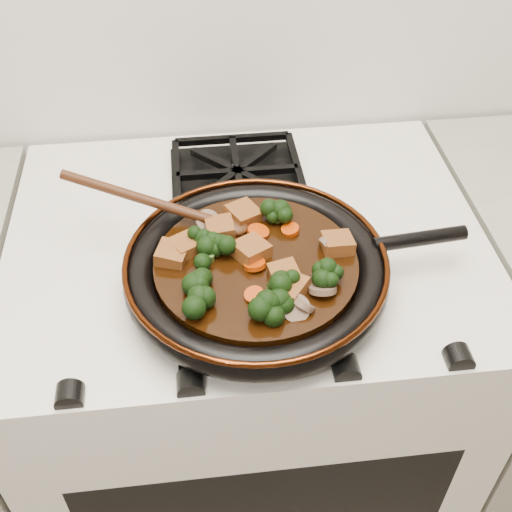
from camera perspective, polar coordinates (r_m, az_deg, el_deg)
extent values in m
cube|color=white|center=(1.36, -0.67, -12.43)|extent=(0.76, 0.60, 0.90)
cylinder|color=black|center=(0.91, 0.00, -1.69)|extent=(0.35, 0.35, 0.01)
torus|color=black|center=(0.90, 0.00, -1.29)|extent=(0.37, 0.37, 0.04)
torus|color=#3F1909|center=(0.89, 0.00, -0.33)|extent=(0.37, 0.37, 0.01)
cylinder|color=black|center=(0.96, 14.36, 1.50)|extent=(0.14, 0.03, 0.02)
cylinder|color=black|center=(0.90, 0.00, -0.97)|extent=(0.29, 0.29, 0.02)
cube|color=brown|center=(0.90, -0.44, 0.47)|extent=(0.06, 0.06, 0.03)
cube|color=brown|center=(0.90, -7.47, 0.11)|extent=(0.05, 0.05, 0.03)
cube|color=brown|center=(0.87, 2.51, -1.59)|extent=(0.04, 0.04, 0.03)
cube|color=brown|center=(0.91, 7.25, 1.07)|extent=(0.05, 0.04, 0.03)
cube|color=brown|center=(0.91, -6.28, 0.87)|extent=(0.06, 0.06, 0.02)
cube|color=brown|center=(0.93, -3.20, 2.40)|extent=(0.04, 0.04, 0.03)
cube|color=brown|center=(0.85, 2.92, -2.92)|extent=(0.06, 0.06, 0.03)
cube|color=brown|center=(0.96, -1.16, 3.70)|extent=(0.06, 0.06, 0.03)
cylinder|color=#B83405|center=(0.93, 0.20, 2.15)|extent=(0.03, 0.03, 0.01)
cylinder|color=#B83405|center=(0.94, 3.06, 2.34)|extent=(0.03, 0.03, 0.01)
cylinder|color=#B83405|center=(0.84, -0.15, -3.50)|extent=(0.03, 0.03, 0.01)
cylinder|color=#B83405|center=(0.88, -0.12, -0.77)|extent=(0.03, 0.03, 0.02)
cylinder|color=brown|center=(0.95, -4.32, 3.09)|extent=(0.05, 0.05, 0.03)
cylinder|color=brown|center=(0.91, 6.51, 0.87)|extent=(0.04, 0.04, 0.03)
cylinder|color=brown|center=(0.85, 5.94, -2.95)|extent=(0.04, 0.04, 0.02)
cylinder|color=brown|center=(0.82, 3.53, -4.67)|extent=(0.04, 0.04, 0.03)
cylinder|color=brown|center=(0.83, 4.22, -4.34)|extent=(0.04, 0.04, 0.03)
ellipsoid|color=#3F1E0D|center=(0.94, -2.28, 2.68)|extent=(0.07, 0.06, 0.02)
cylinder|color=#3F1E0D|center=(0.96, -9.74, 4.93)|extent=(0.02, 0.02, 0.26)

